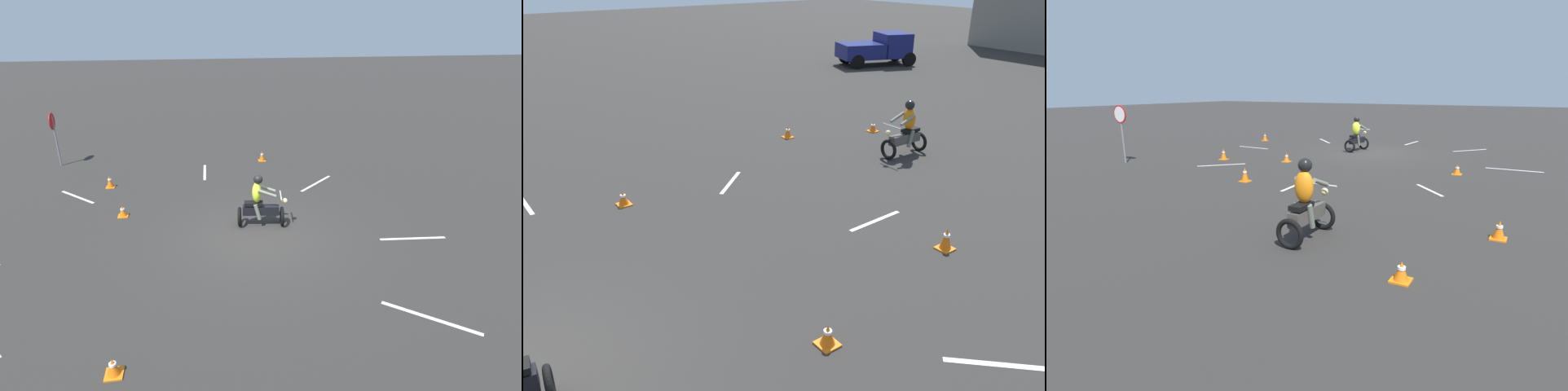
# 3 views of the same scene
# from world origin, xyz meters

# --- Properties ---
(motorcycle_rider_background) EXTENTS (0.70, 1.52, 1.66)m
(motorcycle_rider_background) POSITION_xyz_m (-3.10, 11.43, 0.73)
(motorcycle_rider_background) COLOR black
(motorcycle_rider_background) RESTS_ON ground
(pickup_truck) EXTENTS (3.24, 4.54, 1.73)m
(pickup_truck) POSITION_xyz_m (-14.21, 21.45, 0.93)
(pickup_truck) COLOR black
(pickup_truck) RESTS_ON ground
(traffic_cone_near_left) EXTENTS (0.32, 0.32, 0.39)m
(traffic_cone_near_left) POSITION_xyz_m (-6.48, 9.55, 0.19)
(traffic_cone_near_left) COLOR orange
(traffic_cone_near_left) RESTS_ON ground
(traffic_cone_near_right) EXTENTS (0.32, 0.32, 0.47)m
(traffic_cone_near_right) POSITION_xyz_m (1.20, 7.87, 0.23)
(traffic_cone_near_right) COLOR orange
(traffic_cone_near_right) RESTS_ON ground
(traffic_cone_far_right) EXTENTS (0.32, 0.32, 0.37)m
(traffic_cone_far_right) POSITION_xyz_m (1.98, 4.10, 0.18)
(traffic_cone_far_right) COLOR orange
(traffic_cone_far_right) RESTS_ON ground
(traffic_cone_far_center) EXTENTS (0.32, 0.32, 0.36)m
(traffic_cone_far_center) POSITION_xyz_m (-4.61, 3.33, 0.17)
(traffic_cone_far_center) COLOR orange
(traffic_cone_far_center) RESTS_ON ground
(traffic_cone_far_left) EXTENTS (0.32, 0.32, 0.33)m
(traffic_cone_far_left) POSITION_xyz_m (-5.32, 12.31, 0.16)
(traffic_cone_far_left) COLOR orange
(traffic_cone_far_left) RESTS_ON ground
(lane_stripe_ne) EXTENTS (1.37, 1.43, 0.01)m
(lane_stripe_ne) POSITION_xyz_m (3.86, 5.96, 0.00)
(lane_stripe_ne) COLOR silver
(lane_stripe_ne) RESTS_ON ground
(lane_stripe_n) EXTENTS (0.15, 1.55, 0.01)m
(lane_stripe_n) POSITION_xyz_m (-0.50, 7.61, 0.00)
(lane_stripe_n) COLOR silver
(lane_stripe_n) RESTS_ON ground
(lane_stripe_nw) EXTENTS (1.08, 1.19, 0.01)m
(lane_stripe_nw) POSITION_xyz_m (-4.30, 6.08, 0.00)
(lane_stripe_nw) COLOR silver
(lane_stripe_nw) RESTS_ON ground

